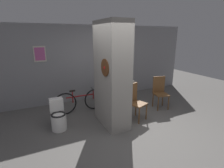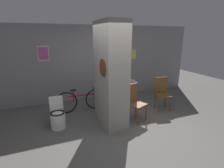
{
  "view_description": "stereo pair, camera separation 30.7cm",
  "coord_description": "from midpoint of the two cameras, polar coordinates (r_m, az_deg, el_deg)",
  "views": [
    {
      "loc": [
        -1.94,
        -3.24,
        2.26
      ],
      "look_at": [
        0.08,
        0.96,
        0.95
      ],
      "focal_mm": 28.0,
      "sensor_mm": 36.0,
      "label": 1
    },
    {
      "loc": [
        -1.66,
        -3.36,
        2.26
      ],
      "look_at": [
        0.08,
        0.96,
        0.95
      ],
      "focal_mm": 28.0,
      "sensor_mm": 36.0,
      "label": 2
    }
  ],
  "objects": [
    {
      "name": "pillar_center",
      "position": [
        4.32,
        1.55,
        2.85
      ],
      "size": [
        0.56,
        1.12,
        2.6
      ],
      "color": "gray",
      "rests_on": "ground_plane"
    },
    {
      "name": "bicycle",
      "position": [
        5.39,
        -8.29,
        -5.26
      ],
      "size": [
        1.58,
        0.42,
        0.72
      ],
      "color": "black",
      "rests_on": "ground_plane"
    },
    {
      "name": "wall_back",
      "position": [
        6.27,
        -4.98,
        6.89
      ],
      "size": [
        8.0,
        0.09,
        2.6
      ],
      "color": "gray",
      "rests_on": "ground_plane"
    },
    {
      "name": "chair_by_doorway",
      "position": [
        5.7,
        17.53,
        -2.53
      ],
      "size": [
        0.48,
        0.48,
        1.0
      ],
      "rotation": [
        0.0,
        0.0,
        -0.21
      ],
      "color": "brown",
      "rests_on": "ground_plane"
    },
    {
      "name": "counter_shelf",
      "position": [
        5.61,
        3.35,
        -3.36
      ],
      "size": [
        1.12,
        0.44,
        0.86
      ],
      "color": "gray",
      "rests_on": "ground_plane"
    },
    {
      "name": "ground_plane",
      "position": [
        4.39,
        5.97,
        -15.39
      ],
      "size": [
        14.0,
        14.0,
        0.0
      ],
      "primitive_type": "plane",
      "color": "#5B5956"
    },
    {
      "name": "toilet",
      "position": [
        4.63,
        -15.56,
        -9.81
      ],
      "size": [
        0.37,
        0.53,
        0.73
      ],
      "color": "white",
      "rests_on": "ground_plane"
    },
    {
      "name": "bottle_short",
      "position": [
        5.37,
        0.51,
        1.73
      ],
      "size": [
        0.06,
        0.06,
        0.29
      ],
      "color": "#19598C",
      "rests_on": "counter_shelf"
    },
    {
      "name": "bottle_tall",
      "position": [
        5.38,
        1.73,
        1.98
      ],
      "size": [
        0.08,
        0.08,
        0.34
      ],
      "color": "olive",
      "rests_on": "counter_shelf"
    },
    {
      "name": "chair_near_pillar",
      "position": [
        4.79,
        9.36,
        -5.45
      ],
      "size": [
        0.53,
        0.53,
        1.0
      ],
      "rotation": [
        0.0,
        0.0,
        0.38
      ],
      "color": "brown",
      "rests_on": "ground_plane"
    }
  ]
}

